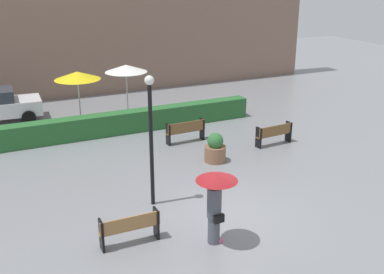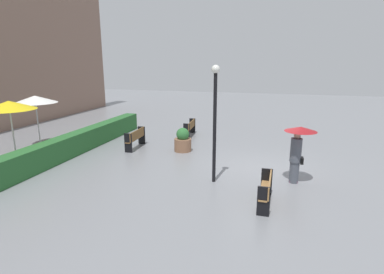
{
  "view_description": "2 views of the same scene",
  "coord_description": "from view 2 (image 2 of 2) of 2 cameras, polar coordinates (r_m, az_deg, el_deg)",
  "views": [
    {
      "loc": [
        -6.14,
        -10.57,
        6.81
      ],
      "look_at": [
        0.71,
        3.99,
        1.02
      ],
      "focal_mm": 43.39,
      "sensor_mm": 36.0,
      "label": 1
    },
    {
      "loc": [
        -11.83,
        -0.52,
        4.16
      ],
      "look_at": [
        0.89,
        3.1,
        0.88
      ],
      "focal_mm": 28.81,
      "sensor_mm": 36.0,
      "label": 2
    }
  ],
  "objects": [
    {
      "name": "patio_umbrella_yellow",
      "position": [
        14.22,
        -30.77,
        5.06
      ],
      "size": [
        2.03,
        2.03,
        2.63
      ],
      "color": "silver",
      "rests_on": "ground"
    },
    {
      "name": "bench_far_right",
      "position": [
        17.48,
        -0.33,
        1.85
      ],
      "size": [
        1.7,
        0.46,
        0.86
      ],
      "color": "brown",
      "rests_on": "ground"
    },
    {
      "name": "bench_near_left",
      "position": [
        9.45,
        13.62,
        -9.22
      ],
      "size": [
        1.61,
        0.36,
        0.86
      ],
      "color": "#9E7242",
      "rests_on": "ground"
    },
    {
      "name": "lamp_post",
      "position": [
        10.4,
        4.26,
        4.51
      ],
      "size": [
        0.28,
        0.28,
        4.04
      ],
      "color": "black",
      "rests_on": "ground"
    },
    {
      "name": "ground_plane",
      "position": [
        12.55,
        12.68,
        -5.8
      ],
      "size": [
        60.0,
        60.0,
        0.0
      ],
      "primitive_type": "plane",
      "color": "gray"
    },
    {
      "name": "pedestrian_with_umbrella",
      "position": [
        11.12,
        19.0,
        -1.45
      ],
      "size": [
        1.08,
        1.08,
        2.01
      ],
      "color": "#4C515B",
      "rests_on": "ground"
    },
    {
      "name": "planter_pot",
      "position": [
        14.51,
        -1.72,
        -0.75
      ],
      "size": [
        0.8,
        0.8,
        1.12
      ],
      "color": "brown",
      "rests_on": "ground"
    },
    {
      "name": "hedge_strip",
      "position": [
        14.93,
        -21.44,
        -1.36
      ],
      "size": [
        11.96,
        0.7,
        0.95
      ],
      "primitive_type": "cube",
      "color": "#28602D",
      "rests_on": "ground"
    },
    {
      "name": "patio_umbrella_white",
      "position": [
        16.82,
        -27.05,
        6.22
      ],
      "size": [
        2.05,
        2.05,
        2.53
      ],
      "color": "silver",
      "rests_on": "ground"
    },
    {
      "name": "bench_back_row",
      "position": [
        15.23,
        -10.33,
        -0.06
      ],
      "size": [
        1.72,
        0.42,
        0.92
      ],
      "color": "brown",
      "rests_on": "ground"
    }
  ]
}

